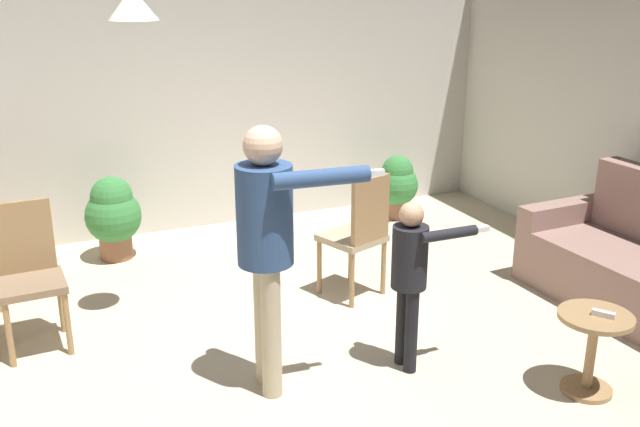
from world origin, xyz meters
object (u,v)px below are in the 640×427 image
Objects in this scene: side_table_by_couch at (592,344)px; person_child at (411,267)px; dining_chair_near_wall at (29,271)px; spare_remote_on_table at (604,314)px; dining_chair_by_counter at (359,232)px; potted_plant_corner at (113,214)px; potted_plant_by_wall at (397,184)px; person_adult at (267,232)px.

person_child reaches higher than side_table_by_couch.
spare_remote_on_table is (3.06, -2.02, -0.01)m from dining_chair_near_wall.
potted_plant_corner is (-1.63, 1.60, -0.13)m from dining_chair_by_counter.
spare_remote_on_table is (-0.55, -3.41, 0.17)m from potted_plant_by_wall.
dining_chair_by_counter is 1.95m from spare_remote_on_table.
spare_remote_on_table is at bearing 50.74° from person_child.
dining_chair_by_counter reaches higher than potted_plant_corner.
potted_plant_by_wall is at bearing 32.02° from dining_chair_by_counter.
dining_chair_by_counter and dining_chair_near_wall have the same top height.
dining_chair_near_wall is 1.32× the size of potted_plant_corner.
side_table_by_couch is 3.64m from dining_chair_near_wall.
potted_plant_by_wall reaches higher than side_table_by_couch.
person_adult is 1.64× the size of dining_chair_near_wall.
person_adult is 2.45× the size of potted_plant_by_wall.
potted_plant_by_wall is (1.42, 2.68, -0.33)m from person_child.
potted_plant_by_wall is (2.87, -0.01, -0.05)m from potted_plant_corner.
person_adult is 1.52m from dining_chair_by_counter.
side_table_by_couch is 0.52× the size of dining_chair_near_wall.
side_table_by_couch is 0.32× the size of person_adult.
potted_plant_corner is at bearing -162.78° from person_adult.
person_adult reaches higher than dining_chair_by_counter.
potted_plant_by_wall is (0.56, 3.37, 0.04)m from side_table_by_couch.
spare_remote_on_table is (2.33, -3.42, 0.12)m from potted_plant_corner.
person_adult is 2.02m from spare_remote_on_table.
person_child is 8.63× the size of spare_remote_on_table.
dining_chair_by_counter is (-0.68, 1.78, 0.22)m from side_table_by_couch.
side_table_by_couch is 0.46× the size of person_child.
potted_plant_by_wall is 5.15× the size of spare_remote_on_table.
potted_plant_by_wall is at bearing 80.90° from spare_remote_on_table.
person_adult is at bearing -158.19° from dining_chair_by_counter.
dining_chair_near_wall is 3.66m from spare_remote_on_table.
person_child reaches higher than dining_chair_by_counter.
person_adult is 3.51m from potted_plant_by_wall.
dining_chair_near_wall is at bearing -158.83° from potted_plant_by_wall.
person_adult is 12.63× the size of spare_remote_on_table.
potted_plant_corner is (-2.31, 3.38, 0.09)m from side_table_by_couch.
person_child is at bearing -119.63° from dining_chair_by_counter.
dining_chair_by_counter is 2.02m from potted_plant_by_wall.
person_child is at bearing -117.97° from potted_plant_by_wall.
person_child reaches higher than spare_remote_on_table.
potted_plant_corner is at bearing -150.85° from person_child.
spare_remote_on_table is (0.88, -0.74, -0.16)m from person_child.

